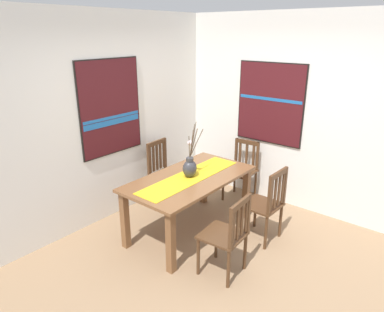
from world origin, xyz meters
name	(u,v)px	position (x,y,z in m)	size (l,w,h in m)	color
ground_plane	(220,263)	(0.00, 0.00, -0.01)	(6.40, 6.40, 0.03)	#8E7051
wall_back	(106,119)	(0.00, 1.86, 1.35)	(6.40, 0.12, 2.70)	silver
wall_side	(300,115)	(1.86, 0.00, 1.35)	(0.12, 6.40, 2.70)	silver
dining_table	(190,186)	(0.29, 0.67, 0.64)	(1.67, 0.89, 0.75)	brown
table_runner	(190,177)	(0.29, 0.67, 0.76)	(1.53, 0.36, 0.01)	gold
centerpiece_vase	(190,167)	(0.29, 0.68, 0.89)	(0.22, 0.20, 0.67)	#333338
chair_0	(227,234)	(-0.12, -0.16, 0.48)	(0.45, 0.45, 0.90)	#4C301C
chair_1	(242,169)	(1.52, 0.68, 0.47)	(0.45, 0.45, 0.89)	#4C301C
chair_2	(266,203)	(0.73, -0.15, 0.49)	(0.43, 0.43, 0.94)	#4C301C
chair_3	(164,171)	(0.67, 1.49, 0.50)	(0.44, 0.44, 0.94)	#4C301C
painting_on_back_wall	(110,108)	(0.03, 1.79, 1.50)	(0.95, 0.05, 1.23)	black
painting_on_side_wall	(270,104)	(1.79, 0.43, 1.46)	(0.05, 1.02, 1.15)	black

